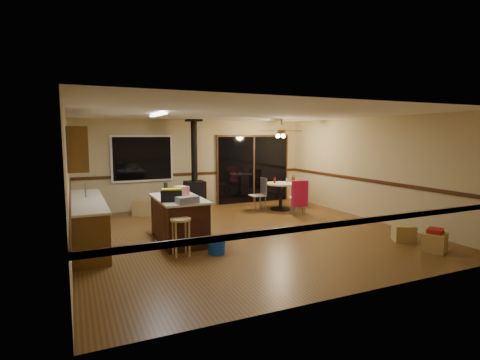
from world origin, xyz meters
TOP-DOWN VIEW (x-y plane):
  - floor at (0.00, 0.00)m, footprint 7.00×7.00m
  - ceiling at (0.00, 0.00)m, footprint 7.00×7.00m
  - wall_back at (0.00, 3.50)m, footprint 7.00×0.00m
  - wall_front at (0.00, -3.50)m, footprint 7.00×0.00m
  - wall_left at (-3.50, 0.00)m, footprint 0.00×7.00m
  - wall_right at (3.50, 0.00)m, footprint 0.00×7.00m
  - chair_rail at (0.00, 0.00)m, footprint 7.00×7.00m
  - window at (-1.60, 3.45)m, footprint 1.72×0.10m
  - sliding_door at (1.90, 3.45)m, footprint 2.52×0.10m
  - lower_cabinets at (-3.20, 0.50)m, footprint 0.60×3.00m
  - countertop at (-3.20, 0.50)m, footprint 0.64×3.04m
  - upper_cabinets at (-3.33, 0.70)m, footprint 0.35×2.00m
  - kitchen_island at (-1.50, 0.00)m, footprint 0.88×1.68m
  - wood_stove at (-0.20, 3.05)m, footprint 0.55×0.50m
  - ceiling_fan at (2.05, 1.97)m, footprint 0.24×0.24m
  - fluorescent_strip at (-1.80, 0.30)m, footprint 0.10×1.20m
  - toolbox_grey at (-1.52, -0.70)m, footprint 0.44×0.31m
  - toolbox_black at (-1.74, -0.38)m, footprint 0.43×0.29m
  - toolbox_yellow_lid at (-1.74, -0.38)m, footprint 0.38×0.26m
  - box_on_island at (-1.36, 0.28)m, footprint 0.30×0.34m
  - bottle_dark at (-1.70, 0.25)m, footprint 0.11×0.11m
  - bottle_pink at (-1.33, -0.08)m, footprint 0.08×0.08m
  - bottle_white at (-1.38, 0.45)m, footprint 0.06×0.06m
  - bar_stool at (-1.71, -0.91)m, footprint 0.41×0.41m
  - blue_bucket at (-1.09, -1.08)m, footprint 0.32×0.32m
  - dining_table at (2.05, 1.97)m, footprint 0.89×0.89m
  - glass_red at (1.90, 2.07)m, footprint 0.08×0.08m
  - glass_cream at (2.23, 1.92)m, footprint 0.08×0.08m
  - chair_left at (1.45, 2.06)m, footprint 0.43×0.43m
  - chair_near at (2.11, 1.09)m, footprint 0.50×0.53m
  - chair_right at (2.59, 2.12)m, footprint 0.61×0.60m
  - box_under_window at (-1.71, 2.88)m, footprint 0.67×0.60m
  - box_corner_a at (2.66, -2.61)m, footprint 0.58×0.55m
  - box_corner_b at (2.68, -1.88)m, footprint 0.52×0.50m
  - box_small_red at (2.66, -2.61)m, footprint 0.38×0.36m

SIDE VIEW (x-z plane):
  - floor at x=0.00m, z-range 0.00..0.00m
  - blue_bucket at x=-1.09m, z-range 0.00..0.26m
  - box_corner_b at x=2.68m, z-range 0.00..0.32m
  - box_corner_a at x=2.66m, z-range 0.00..0.34m
  - box_under_window at x=-1.71m, z-range 0.00..0.44m
  - bar_stool at x=-1.71m, z-range 0.00..0.68m
  - box_small_red at x=2.66m, z-range 0.34..0.42m
  - lower_cabinets at x=-3.20m, z-range 0.00..0.86m
  - kitchen_island at x=-1.50m, z-range 0.00..0.90m
  - dining_table at x=2.05m, z-range 0.14..0.92m
  - chair_left at x=1.45m, z-range 0.33..0.85m
  - chair_near at x=2.11m, z-range 0.25..0.95m
  - chair_right at x=2.59m, z-range 0.25..0.95m
  - wood_stove at x=-0.20m, z-range -0.53..1.99m
  - glass_cream at x=2.23m, z-range 0.78..0.93m
  - glass_red at x=1.90m, z-range 0.78..0.95m
  - countertop at x=-3.20m, z-range 0.86..0.90m
  - toolbox_grey at x=-1.52m, z-range 0.90..1.03m
  - bottle_white at x=-1.38m, z-range 0.90..1.06m
  - box_on_island at x=-1.36m, z-range 0.90..1.09m
  - chair_rail at x=0.00m, z-range 0.96..1.04m
  - toolbox_black at x=-1.74m, z-range 0.90..1.12m
  - bottle_pink at x=-1.33m, z-range 0.90..1.12m
  - bottle_dark at x=-1.70m, z-range 0.90..1.18m
  - sliding_door at x=1.90m, z-range 0.00..2.10m
  - toolbox_yellow_lid at x=-1.74m, z-range 1.12..1.15m
  - wall_back at x=0.00m, z-range -2.20..4.80m
  - wall_front at x=0.00m, z-range -2.20..4.80m
  - wall_left at x=-3.50m, z-range -2.20..4.80m
  - wall_right at x=3.50m, z-range -2.20..4.80m
  - window at x=-1.60m, z-range 0.84..2.16m
  - upper_cabinets at x=-3.33m, z-range 1.50..2.30m
  - ceiling_fan at x=2.05m, z-range 1.94..2.49m
  - fluorescent_strip at x=-1.80m, z-range 2.54..2.58m
  - ceiling at x=0.00m, z-range 2.60..2.60m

